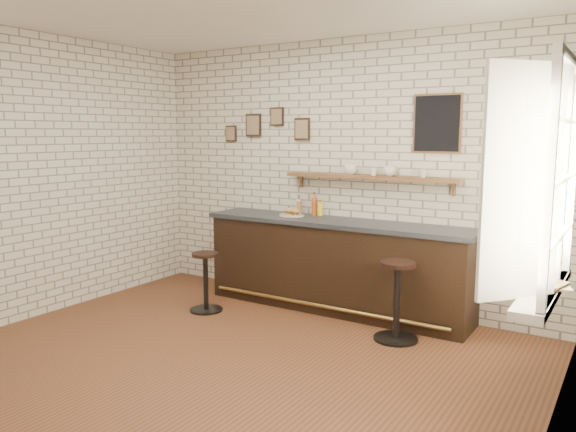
# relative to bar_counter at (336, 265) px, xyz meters

# --- Properties ---
(ground) EXTENTS (5.00, 5.00, 0.00)m
(ground) POSITION_rel_bar_counter_xyz_m (-0.11, -1.70, -0.51)
(ground) COLOR brown
(ground) RESTS_ON ground
(bar_counter) EXTENTS (3.10, 0.65, 1.01)m
(bar_counter) POSITION_rel_bar_counter_xyz_m (0.00, 0.00, 0.00)
(bar_counter) COLOR black
(bar_counter) RESTS_ON ground
(sandwich_plate) EXTENTS (0.28, 0.28, 0.01)m
(sandwich_plate) POSITION_rel_bar_counter_xyz_m (-0.58, 0.02, 0.51)
(sandwich_plate) COLOR white
(sandwich_plate) RESTS_ON bar_counter
(ciabatta_sandwich) EXTENTS (0.22, 0.16, 0.07)m
(ciabatta_sandwich) POSITION_rel_bar_counter_xyz_m (-0.57, 0.02, 0.55)
(ciabatta_sandwich) COLOR #DCAE5A
(ciabatta_sandwich) RESTS_ON sandwich_plate
(potato_chips) EXTENTS (0.26, 0.18, 0.00)m
(potato_chips) POSITION_rel_bar_counter_xyz_m (-0.60, 0.02, 0.52)
(potato_chips) COLOR #ECB253
(potato_chips) RESTS_ON sandwich_plate
(bitters_bottle_brown) EXTENTS (0.06, 0.06, 0.20)m
(bitters_bottle_brown) POSITION_rel_bar_counter_xyz_m (-0.60, 0.20, 0.58)
(bitters_bottle_brown) COLOR brown
(bitters_bottle_brown) RESTS_ON bar_counter
(bitters_bottle_white) EXTENTS (0.06, 0.06, 0.22)m
(bitters_bottle_white) POSITION_rel_bar_counter_xyz_m (-0.61, 0.20, 0.59)
(bitters_bottle_white) COLOR white
(bitters_bottle_white) RESTS_ON bar_counter
(bitters_bottle_amber) EXTENTS (0.06, 0.06, 0.27)m
(bitters_bottle_amber) POSITION_rel_bar_counter_xyz_m (-0.39, 0.20, 0.61)
(bitters_bottle_amber) COLOR #A2481A
(bitters_bottle_amber) RESTS_ON bar_counter
(condiment_bottle_yellow) EXTENTS (0.06, 0.06, 0.18)m
(condiment_bottle_yellow) POSITION_rel_bar_counter_xyz_m (-0.32, 0.20, 0.58)
(condiment_bottle_yellow) COLOR yellow
(condiment_bottle_yellow) RESTS_ON bar_counter
(bar_stool_left) EXTENTS (0.38, 0.38, 0.65)m
(bar_stool_left) POSITION_rel_bar_counter_xyz_m (-1.19, -0.81, -0.16)
(bar_stool_left) COLOR black
(bar_stool_left) RESTS_ON ground
(bar_stool_right) EXTENTS (0.44, 0.44, 0.76)m
(bar_stool_right) POSITION_rel_bar_counter_xyz_m (0.92, -0.52, -0.10)
(bar_stool_right) COLOR black
(bar_stool_right) RESTS_ON ground
(wall_shelf) EXTENTS (2.00, 0.18, 0.18)m
(wall_shelf) POSITION_rel_bar_counter_xyz_m (0.29, 0.20, 0.97)
(wall_shelf) COLOR brown
(wall_shelf) RESTS_ON ground
(shelf_cup_a) EXTENTS (0.19, 0.19, 0.11)m
(shelf_cup_a) POSITION_rel_bar_counter_xyz_m (0.06, 0.20, 1.05)
(shelf_cup_a) COLOR white
(shelf_cup_a) RESTS_ON wall_shelf
(shelf_cup_b) EXTENTS (0.11, 0.11, 0.08)m
(shelf_cup_b) POSITION_rel_bar_counter_xyz_m (0.34, 0.20, 1.04)
(shelf_cup_b) COLOR white
(shelf_cup_b) RESTS_ON wall_shelf
(shelf_cup_c) EXTENTS (0.15, 0.15, 0.11)m
(shelf_cup_c) POSITION_rel_bar_counter_xyz_m (0.52, 0.20, 1.05)
(shelf_cup_c) COLOR white
(shelf_cup_c) RESTS_ON wall_shelf
(shelf_cup_d) EXTENTS (0.10, 0.10, 0.08)m
(shelf_cup_d) POSITION_rel_bar_counter_xyz_m (0.89, 0.20, 1.04)
(shelf_cup_d) COLOR white
(shelf_cup_d) RESTS_ON wall_shelf
(back_wall_decor) EXTENTS (2.96, 0.02, 0.56)m
(back_wall_decor) POSITION_rel_bar_counter_xyz_m (0.12, 0.28, 1.54)
(back_wall_decor) COLOR black
(back_wall_decor) RESTS_ON ground
(window_sill) EXTENTS (0.20, 1.35, 0.06)m
(window_sill) POSITION_rel_bar_counter_xyz_m (2.29, -1.40, 0.39)
(window_sill) COLOR white
(window_sill) RESTS_ON ground
(casement_window) EXTENTS (0.40, 1.30, 1.56)m
(casement_window) POSITION_rel_bar_counter_xyz_m (2.25, -1.40, 1.14)
(casement_window) COLOR white
(casement_window) RESTS_ON ground
(book_lower) EXTENTS (0.25, 0.29, 0.02)m
(book_lower) POSITION_rel_bar_counter_xyz_m (2.27, -1.42, 0.43)
(book_lower) COLOR tan
(book_lower) RESTS_ON window_sill
(book_upper) EXTENTS (0.20, 0.24, 0.02)m
(book_upper) POSITION_rel_bar_counter_xyz_m (2.27, -1.39, 0.45)
(book_upper) COLOR tan
(book_upper) RESTS_ON book_lower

